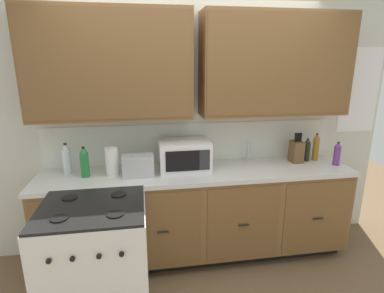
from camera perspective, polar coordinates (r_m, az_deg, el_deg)
name	(u,v)px	position (r m, az deg, el deg)	size (l,w,h in m)	color
ground_plane	(203,274)	(3.15, 2.12, -22.46)	(8.00, 8.00, 0.00)	brown
wall_unit	(195,89)	(2.98, 0.58, 10.54)	(4.16, 0.40, 2.59)	silver
counter_run	(198,213)	(3.14, 1.14, -12.24)	(2.99, 0.64, 0.93)	black
stove_range	(97,262)	(2.59, -17.22, -19.82)	(0.76, 0.68, 0.95)	white
microwave	(184,155)	(2.95, -1.46, -1.59)	(0.48, 0.37, 0.28)	white
toaster	(138,166)	(2.84, -9.92, -3.51)	(0.28, 0.18, 0.19)	#B7B7BC
knife_block	(296,151)	(3.34, 18.76, -0.82)	(0.11, 0.14, 0.31)	brown
sink_faucet	(248,152)	(3.26, 10.32, -0.92)	(0.02, 0.02, 0.20)	#B2B5BA
paper_towel_roll	(112,162)	(2.88, -14.59, -2.75)	(0.12, 0.12, 0.26)	white
bottle_green	(85,162)	(2.92, -19.27, -2.77)	(0.08, 0.08, 0.28)	#237A38
bottle_amber	(316,147)	(3.47, 21.96, -0.11)	(0.06, 0.06, 0.29)	#9E6619
bottle_violet	(337,154)	(3.40, 25.27, -1.22)	(0.07, 0.07, 0.24)	#663384
bottle_dark	(307,150)	(3.42, 20.50, -0.58)	(0.07, 0.07, 0.24)	black
bottle_clear	(67,159)	(3.07, -22.20, -2.08)	(0.08, 0.08, 0.29)	silver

